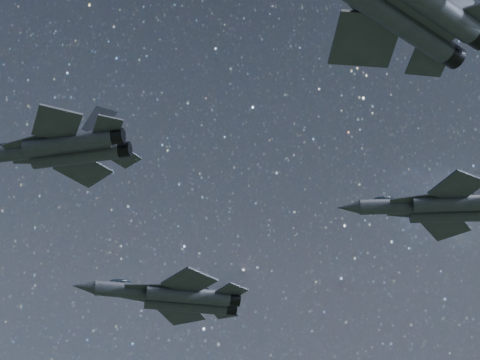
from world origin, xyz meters
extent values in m
cylinder|color=#2F323B|center=(-18.88, 5.05, 149.60)|extent=(7.26, 4.33, 1.53)
ellipsoid|color=black|center=(-19.96, 5.53, 150.33)|extent=(2.55, 1.88, 0.76)
cube|color=#2F323B|center=(-14.22, 3.00, 149.55)|extent=(7.96, 4.59, 1.28)
cylinder|color=#2F323B|center=(-14.25, 1.94, 149.11)|extent=(8.16, 4.72, 1.53)
cylinder|color=#2F323B|center=(-13.46, 3.74, 149.11)|extent=(8.16, 4.72, 1.53)
cylinder|color=black|center=(-10.12, 0.12, 149.11)|extent=(1.74, 1.81, 1.41)
cylinder|color=black|center=(-9.33, 1.92, 149.11)|extent=(1.74, 1.81, 1.41)
cube|color=#2F323B|center=(-17.80, 3.13, 149.48)|extent=(4.81, 3.80, 0.12)
cube|color=#2F323B|center=(-16.74, 5.55, 149.48)|extent=(5.21, 2.18, 0.12)
cube|color=#2F323B|center=(-15.38, -0.14, 149.30)|extent=(4.29, 4.71, 0.20)
cube|color=#2F323B|center=(-12.69, 5.97, 149.30)|extent=(5.59, 5.46, 0.20)
cube|color=#2F323B|center=(-10.99, -0.89, 149.30)|extent=(2.51, 2.68, 0.15)
cube|color=#2F323B|center=(-9.18, 3.24, 149.30)|extent=(3.31, 3.27, 0.15)
cube|color=#2F323B|center=(-11.75, 0.57, 150.97)|extent=(3.07, 1.76, 3.49)
cube|color=#2F323B|center=(-10.76, 2.81, 150.97)|extent=(3.28, 1.26, 3.49)
cylinder|color=#2F323B|center=(-5.84, 24.25, 147.04)|extent=(8.26, 2.08, 1.73)
cone|color=#2F323B|center=(-11.15, 24.48, 147.04)|extent=(2.72, 1.66, 1.55)
ellipsoid|color=black|center=(-7.17, 24.31, 147.87)|extent=(2.68, 1.27, 0.85)
cube|color=#2F323B|center=(-0.08, 24.01, 146.98)|extent=(9.14, 2.05, 1.44)
cylinder|color=#2F323B|center=(0.31, 22.88, 146.48)|extent=(9.37, 2.12, 1.73)
cylinder|color=#2F323B|center=(0.41, 25.10, 146.48)|extent=(9.37, 2.12, 1.73)
cylinder|color=black|center=(5.40, 22.66, 146.48)|extent=(1.51, 1.65, 1.59)
cylinder|color=black|center=(5.50, 24.88, 146.48)|extent=(1.51, 1.65, 1.59)
cube|color=#2F323B|center=(-3.91, 22.67, 146.90)|extent=(5.88, 2.52, 0.13)
cube|color=#2F323B|center=(-3.78, 25.66, 146.90)|extent=(5.88, 2.06, 0.13)
cube|color=#2F323B|center=(-0.02, 20.24, 146.70)|extent=(6.01, 6.22, 0.22)
cube|color=#2F323B|center=(0.30, 27.76, 146.70)|extent=(6.16, 6.31, 0.22)
cube|color=#2F323B|center=(4.90, 21.25, 146.70)|extent=(3.54, 3.63, 0.17)
cube|color=#2F323B|center=(5.11, 26.34, 146.70)|extent=(3.64, 3.70, 0.17)
cube|color=#2F323B|center=(3.51, 22.47, 148.59)|extent=(3.84, 0.65, 3.94)
cube|color=#2F323B|center=(3.63, 25.23, 148.59)|extent=(3.85, 0.53, 3.94)
cube|color=#2F323B|center=(6.64, -23.82, 144.29)|extent=(9.13, 5.40, 1.47)
cylinder|color=#2F323B|center=(6.58, -22.60, 143.78)|extent=(9.37, 5.56, 1.76)
cylinder|color=black|center=(12.25, -22.49, 143.78)|extent=(2.01, 2.09, 1.63)
cylinder|color=black|center=(11.31, -20.44, 143.78)|extent=(2.01, 2.09, 1.63)
cube|color=#2F323B|center=(5.25, -20.23, 144.01)|extent=(4.88, 5.37, 0.23)
cube|color=#2F323B|center=(10.29, -19.29, 144.01)|extent=(2.85, 3.06, 0.17)
cube|color=#2F323B|center=(9.44, -20.98, 145.93)|extent=(3.51, 2.08, 4.02)
cylinder|color=#2F323B|center=(15.59, -0.33, 145.19)|extent=(6.84, 3.15, 1.41)
cone|color=#2F323B|center=(11.39, 0.83, 145.19)|extent=(2.43, 1.80, 1.27)
ellipsoid|color=black|center=(14.54, -0.04, 145.87)|extent=(2.33, 1.49, 0.70)
cube|color=#2F323B|center=(20.13, -1.58, 145.14)|extent=(7.53, 3.29, 1.18)
cylinder|color=#2F323B|center=(20.24, -2.55, 144.74)|extent=(7.71, 3.39, 1.41)
cylinder|color=#2F323B|center=(20.72, -0.81, 144.74)|extent=(7.71, 3.39, 1.41)
cube|color=#2F323B|center=(16.83, -1.94, 145.08)|extent=(4.66, 2.99, 0.11)
cube|color=#2F323B|center=(17.48, 0.42, 145.08)|extent=(4.78, 1.36, 0.11)
cube|color=#2F323B|center=(19.48, -4.60, 144.92)|extent=(4.41, 4.72, 0.18)
cube|color=#2F323B|center=(21.12, 1.34, 144.92)|extent=(5.20, 5.17, 0.18)
cube|color=#2F323B|center=(23.31, -1.29, 146.46)|extent=(3.13, 0.73, 3.23)
camera|label=1|loc=(-11.50, -55.59, 103.82)|focal=60.00mm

